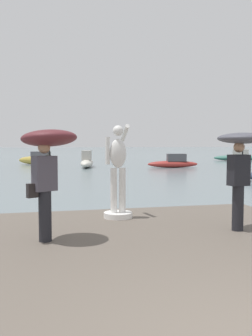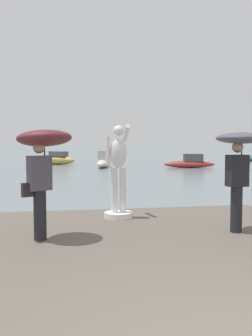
{
  "view_description": "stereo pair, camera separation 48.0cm",
  "coord_description": "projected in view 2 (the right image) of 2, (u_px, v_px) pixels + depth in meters",
  "views": [
    {
      "loc": [
        -1.84,
        -2.2,
        2.08
      ],
      "look_at": [
        0.0,
        5.69,
        1.55
      ],
      "focal_mm": 39.01,
      "sensor_mm": 36.0,
      "label": 1
    },
    {
      "loc": [
        -1.37,
        -2.29,
        2.08
      ],
      "look_at": [
        0.0,
        5.69,
        1.55
      ],
      "focal_mm": 39.01,
      "sensor_mm": 36.0,
      "label": 2
    }
  ],
  "objects": [
    {
      "name": "ground_plane",
      "position": [
        76.0,
        162.0,
        41.96
      ],
      "size": [
        400.0,
        400.0,
        0.0
      ],
      "primitive_type": "plane",
      "color": "slate"
    },
    {
      "name": "boat_near",
      "position": [
        56.0,
        159.0,
        37.13
      ],
      "size": [
        4.41,
        3.55,
        1.33
      ],
      "color": "#B2993D",
      "rests_on": "ground"
    },
    {
      "name": "onlooker_right",
      "position": [
        240.0,
        154.0,
        6.94
      ],
      "size": [
        1.11,
        1.11,
        1.91
      ],
      "color": "black",
      "rests_on": "pier"
    },
    {
      "name": "onlooker_left",
      "position": [
        43.0,
        153.0,
        6.38
      ],
      "size": [
        1.3,
        1.31,
        1.97
      ],
      "color": "black",
      "rests_on": "pier"
    },
    {
      "name": "pier",
      "position": [
        176.0,
        294.0,
        4.58
      ],
      "size": [
        7.34,
        10.01,
        0.4
      ],
      "primitive_type": "cube",
      "color": "#60564C",
      "rests_on": "ground"
    },
    {
      "name": "boat_far",
      "position": [
        190.0,
        163.0,
        31.94
      ],
      "size": [
        4.57,
        1.77,
        1.22
      ],
      "color": "#9E2D28",
      "rests_on": "ground"
    },
    {
      "name": "boat_rightward",
      "position": [
        103.0,
        162.0,
        32.83
      ],
      "size": [
        2.08,
        5.6,
        1.5
      ],
      "color": "silver",
      "rests_on": "ground"
    },
    {
      "name": "statue_white_figure",
      "position": [
        118.0,
        177.0,
        8.31
      ],
      "size": [
        0.66,
        0.89,
        2.14
      ],
      "color": "white",
      "rests_on": "pier"
    }
  ]
}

